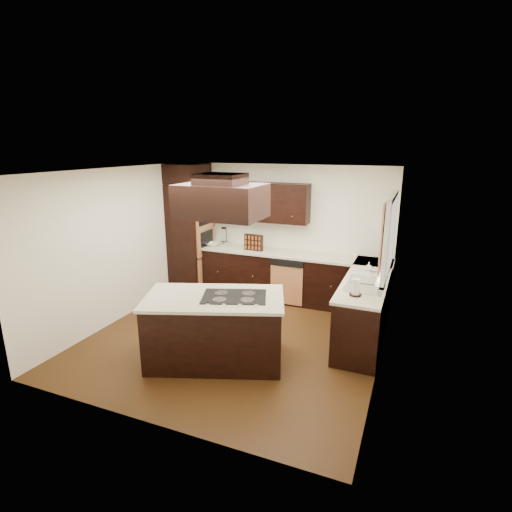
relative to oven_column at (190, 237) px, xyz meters
name	(u,v)px	position (x,y,z in m)	size (l,w,h in m)	color
floor	(235,338)	(1.78, -1.71, -1.07)	(4.20, 4.20, 0.02)	#563414
ceiling	(232,170)	(1.78, -1.71, 1.45)	(4.20, 4.20, 0.02)	white
wall_back	(281,231)	(1.78, 0.40, 0.19)	(4.20, 0.02, 2.50)	white
wall_front	(141,314)	(1.78, -3.81, 0.19)	(4.20, 0.02, 2.50)	white
wall_left	(117,246)	(-0.33, -1.71, 0.19)	(0.02, 4.20, 2.50)	white
wall_right	(386,277)	(3.88, -1.71, 0.19)	(0.02, 4.20, 2.50)	white
oven_column	(190,237)	(0.00, 0.00, 0.00)	(0.65, 0.75, 2.12)	black
wall_oven_face	(205,236)	(0.35, 0.00, 0.06)	(0.05, 0.62, 0.78)	#CE854E
base_cabinets_back	(277,276)	(1.81, 0.09, -0.62)	(2.93, 0.60, 0.88)	black
base_cabinets_right	(366,307)	(3.58, -0.80, -0.62)	(0.60, 2.40, 0.88)	black
countertop_back	(277,253)	(1.81, 0.08, -0.16)	(2.93, 0.63, 0.04)	beige
countertop_right	(367,278)	(3.56, -0.80, -0.16)	(0.63, 2.40, 0.04)	beige
upper_cabinets	(257,202)	(1.34, 0.23, 0.75)	(2.00, 0.34, 0.72)	black
dishwasher_front	(287,285)	(2.10, -0.20, -0.66)	(0.60, 0.05, 0.72)	#CE854E
window_frame	(390,236)	(3.85, -1.16, 0.59)	(0.06, 1.32, 1.12)	silver
window_pane	(392,236)	(3.87, -1.16, 0.59)	(0.00, 1.20, 1.00)	white
curtain_left	(382,239)	(3.79, -1.57, 0.64)	(0.02, 0.34, 0.90)	beige
curtain_right	(388,226)	(3.79, -0.74, 0.64)	(0.02, 0.34, 0.90)	beige
sink_rim	(365,284)	(3.58, -1.16, -0.14)	(0.52, 0.84, 0.01)	silver
island	(215,330)	(1.80, -2.39, -0.62)	(1.75, 0.96, 0.88)	black
island_top	(214,298)	(1.80, -2.39, -0.16)	(1.81, 1.02, 0.04)	beige
cooktop	(234,296)	(2.05, -2.29, -0.13)	(0.83, 0.55, 0.01)	black
range_hood	(221,201)	(1.88, -2.25, 1.10)	(1.05, 0.72, 0.42)	black
hood_duct	(221,179)	(1.88, -2.25, 1.38)	(0.55, 0.50, 0.13)	black
blender_base	(224,244)	(0.73, 0.06, -0.09)	(0.15, 0.15, 0.10)	silver
blender_pitcher	(224,235)	(0.73, 0.06, 0.09)	(0.13, 0.13, 0.26)	silver
spice_rack	(254,242)	(1.36, 0.03, 0.01)	(0.36, 0.09, 0.30)	black
mixing_bowl	(212,244)	(0.49, 0.02, -0.11)	(0.26, 0.26, 0.06)	silver
soap_bottle	(369,268)	(3.55, -0.62, -0.05)	(0.08, 0.08, 0.18)	silver
paper_towel	(356,287)	(3.51, -1.65, -0.02)	(0.11, 0.11, 0.23)	silver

